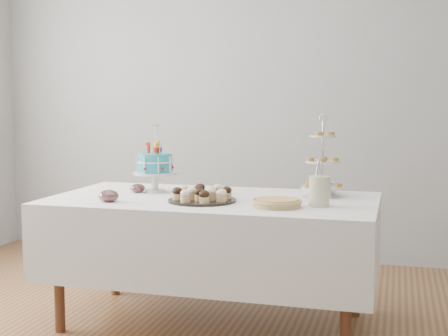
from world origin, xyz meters
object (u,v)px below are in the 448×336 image
(jam_bowl_a, at_px, (109,196))
(jam_bowl_b, at_px, (138,188))
(plate_stack, at_px, (321,187))
(pie, at_px, (277,202))
(birthday_cake, at_px, (155,174))
(tiered_stand, at_px, (323,162))
(utensil_pitcher, at_px, (319,190))
(cupcake_tray, at_px, (202,194))
(table, at_px, (213,235))
(pastry_plate, at_px, (201,191))

(jam_bowl_a, xyz_separation_m, jam_bowl_b, (0.01, 0.39, -0.01))
(plate_stack, xyz_separation_m, jam_bowl_a, (-1.12, -0.69, -0.00))
(pie, xyz_separation_m, plate_stack, (0.17, 0.60, 0.01))
(birthday_cake, xyz_separation_m, jam_bowl_b, (-0.10, -0.04, -0.09))
(plate_stack, relative_size, jam_bowl_b, 1.89)
(tiered_stand, distance_m, utensil_pitcher, 0.39)
(pie, relative_size, jam_bowl_a, 2.37)
(tiered_stand, xyz_separation_m, plate_stack, (-0.02, 0.15, -0.17))
(cupcake_tray, relative_size, jam_bowl_b, 4.18)
(tiered_stand, bearing_deg, table, -159.46)
(cupcake_tray, xyz_separation_m, plate_stack, (0.61, 0.53, -0.01))
(pie, relative_size, plate_stack, 1.56)
(table, height_order, cupcake_tray, cupcake_tray)
(table, xyz_separation_m, cupcake_tray, (-0.02, -0.15, 0.27))
(jam_bowl_b, distance_m, utensil_pitcher, 1.19)
(utensil_pitcher, bearing_deg, pie, -160.87)
(table, distance_m, plate_stack, 0.76)
(birthday_cake, height_order, utensil_pitcher, birthday_cake)
(cupcake_tray, bearing_deg, jam_bowl_b, 154.74)
(birthday_cake, relative_size, tiered_stand, 0.85)
(tiered_stand, relative_size, jam_bowl_a, 4.25)
(table, height_order, pastry_plate, pastry_plate)
(table, bearing_deg, cupcake_tray, -96.72)
(jam_bowl_a, bearing_deg, birthday_cake, 75.53)
(birthday_cake, distance_m, pie, 0.92)
(plate_stack, bearing_deg, cupcake_tray, -138.98)
(tiered_stand, bearing_deg, utensil_pitcher, -85.87)
(tiered_stand, bearing_deg, birthday_cake, -174.25)
(cupcake_tray, relative_size, utensil_pitcher, 1.56)
(table, distance_m, jam_bowl_b, 0.58)
(plate_stack, xyz_separation_m, utensil_pitcher, (0.05, -0.52, 0.05))
(tiered_stand, height_order, pastry_plate, tiered_stand)
(pie, relative_size, tiered_stand, 0.56)
(cupcake_tray, xyz_separation_m, jam_bowl_a, (-0.51, -0.15, -0.01))
(cupcake_tray, distance_m, tiered_stand, 0.76)
(cupcake_tray, distance_m, utensil_pitcher, 0.67)
(tiered_stand, relative_size, plate_stack, 2.78)
(table, xyz_separation_m, pastry_plate, (-0.12, 0.14, 0.24))
(birthday_cake, bearing_deg, table, -4.90)
(pie, bearing_deg, jam_bowl_a, -174.78)
(plate_stack, height_order, jam_bowl_a, same)
(birthday_cake, relative_size, cupcake_tray, 1.07)
(pie, xyz_separation_m, utensil_pitcher, (0.22, 0.08, 0.06))
(cupcake_tray, height_order, pastry_plate, cupcake_tray)
(table, bearing_deg, pie, -26.56)
(jam_bowl_b, height_order, utensil_pitcher, utensil_pitcher)
(pie, distance_m, jam_bowl_b, 0.99)
(cupcake_tray, relative_size, jam_bowl_a, 3.37)
(tiered_stand, relative_size, pastry_plate, 2.29)
(cupcake_tray, height_order, utensil_pitcher, utensil_pitcher)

